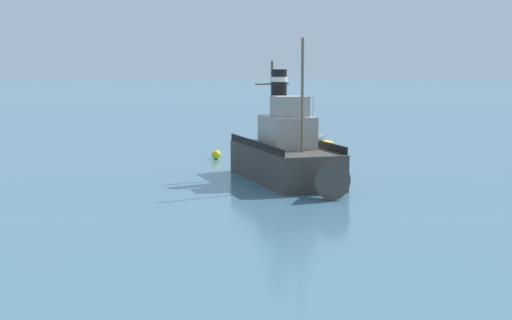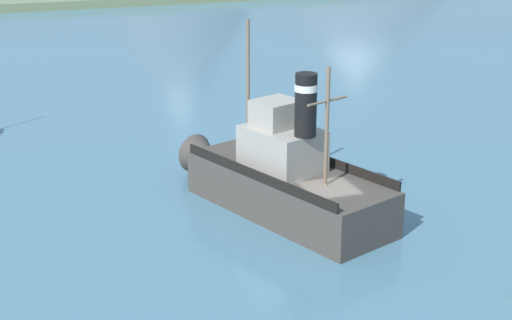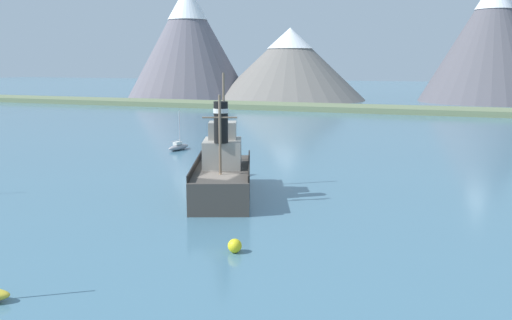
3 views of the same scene
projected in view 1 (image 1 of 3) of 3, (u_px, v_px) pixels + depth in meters
ground_plane at (271, 175)px, 58.15m from camera, size 600.00×600.00×0.00m
old_tugboat at (288, 156)px, 54.38m from camera, size 8.35×14.66×9.90m
sailboat_yellow at (316, 142)px, 76.88m from camera, size 3.95×2.28×4.90m
mooring_buoy at (216, 155)px, 67.15m from camera, size 0.81×0.81×0.81m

